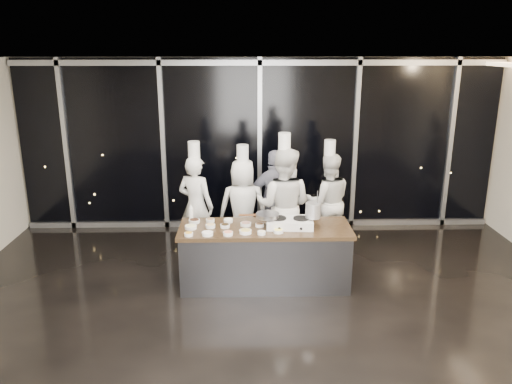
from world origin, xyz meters
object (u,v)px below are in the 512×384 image
stove (290,223)px  chef_far_left (196,205)px  chef_left (243,207)px  chef_right (328,201)px  frying_pan (267,215)px  chef_center (283,205)px  guest (276,200)px  demo_counter (265,256)px  stock_pot (313,210)px

stove → chef_far_left: bearing=145.0°
chef_left → chef_right: 1.47m
frying_pan → chef_center: chef_center is taller
frying_pan → guest: (0.21, 1.37, -0.20)m
frying_pan → chef_far_left: chef_far_left is taller
stove → demo_counter: bearing=-177.8°
chef_left → chef_center: bearing=153.4°
chef_far_left → chef_right: 2.23m
frying_pan → stock_pot: size_ratio=2.70×
stove → guest: guest is taller
stock_pot → guest: bearing=107.5°
chef_center → chef_right: chef_center is taller
chef_far_left → chef_right: chef_far_left is taller
demo_counter → guest: 1.47m
chef_far_left → stock_pot: bearing=171.8°
chef_center → chef_right: (0.80, 0.54, -0.10)m
demo_counter → stove: stove is taller
frying_pan → chef_center: (0.30, 0.81, -0.12)m
stock_pot → frying_pan: bearing=176.8°
demo_counter → frying_pan: 0.62m
frying_pan → chef_left: (-0.34, 1.10, -0.23)m
chef_right → frying_pan: bearing=48.7°
demo_counter → chef_left: size_ratio=1.31×
chef_center → guest: size_ratio=1.22×
demo_counter → chef_center: size_ratio=1.16×
frying_pan → chef_far_left: 1.58m
stove → frying_pan: bearing=177.8°
frying_pan → chef_left: bearing=110.4°
stock_pot → chef_left: (-1.00, 1.14, -0.31)m
stove → chef_left: 1.32m
chef_center → guest: bearing=-64.6°
chef_far_left → chef_left: 0.78m
demo_counter → stock_pot: size_ratio=11.31×
chef_center → chef_right: bearing=-129.4°
stock_pot → chef_center: bearing=112.7°
demo_counter → chef_left: chef_left is taller
chef_center → frying_pan: bearing=86.0°
frying_pan → stock_pot: stock_pot is taller
demo_counter → chef_center: chef_center is taller
frying_pan → guest: 1.40m
chef_right → stove: bearing=58.5°
stock_pot → guest: 1.50m
frying_pan → stock_pot: bearing=-0.2°
demo_counter → guest: (0.24, 1.39, 0.41)m
stove → frying_pan: 0.34m
demo_counter → chef_left: (-0.32, 1.13, 0.38)m
guest → chef_right: size_ratio=0.91×
stock_pot → stove: bearing=178.8°
stove → guest: bearing=97.6°
chef_right → demo_counter: bearing=48.4°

